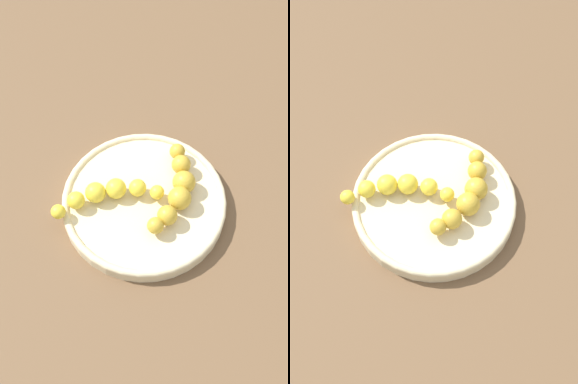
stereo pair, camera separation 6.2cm
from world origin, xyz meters
TOP-DOWN VIEW (x-y plane):
  - ground_plane at (0.00, 0.00)m, footprint 2.40×2.40m
  - fruit_bowl at (0.00, 0.00)m, footprint 0.22×0.22m
  - banana_yellow at (-0.04, 0.03)m, footprint 0.14×0.08m
  - banana_spotted at (0.04, -0.03)m, footprint 0.12×0.09m

SIDE VIEW (x-z plane):
  - ground_plane at x=0.00m, z-range 0.00..0.00m
  - fruit_bowl at x=0.00m, z-range 0.00..0.02m
  - banana_yellow at x=-0.04m, z-range 0.02..0.05m
  - banana_spotted at x=0.04m, z-range 0.02..0.05m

